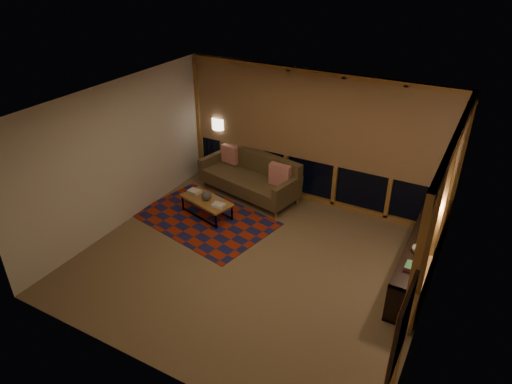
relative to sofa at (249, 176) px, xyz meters
The scene contains 21 objects.
floor 2.37m from the sofa, 59.23° to the right, with size 5.50×5.00×0.01m, color brown.
ceiling 3.25m from the sofa, 59.23° to the right, with size 5.50×5.00×0.01m, color white.
walls 2.50m from the sofa, 59.23° to the right, with size 5.51×5.01×2.70m.
window_wall_back 1.56m from the sofa, 19.86° to the left, with size 5.30×0.16×2.60m, color #996336, non-canonical shape.
window_wall_right 4.22m from the sofa, 19.89° to the right, with size 0.16×3.70×2.60m, color #996336, non-canonical shape.
wall_art 5.57m from the sofa, 44.63° to the right, with size 0.06×0.74×0.94m, color red, non-canonical shape.
wall_sconce 4.26m from the sofa, 22.13° to the right, with size 0.12×0.18×0.22m, color white, non-canonical shape.
sofa is the anchor object (origin of this frame).
pillow_left 0.77m from the sofa, 153.20° to the left, with size 0.39×0.13×0.39m, color red, non-canonical shape.
pillow_right 0.77m from the sofa, ahead, with size 0.45×0.15×0.45m, color red, non-canonical shape.
area_rug 1.36m from the sofa, 101.50° to the right, with size 2.56×1.70×0.01m, color maroon.
coffee_table 1.19m from the sofa, 105.34° to the right, with size 1.08×0.49×0.36m, color #996336, non-canonical shape.
book_stack_a 1.22m from the sofa, 122.95° to the right, with size 0.26×0.21×0.08m, color silver, non-canonical shape.
book_stack_b 1.22m from the sofa, 88.18° to the right, with size 0.22×0.17×0.04m, color silver, non-canonical shape.
ceramic_pot 1.16m from the sofa, 104.73° to the right, with size 0.18×0.18×0.18m, color black.
floor_lamp 1.37m from the sofa, 163.72° to the left, with size 0.48×0.31×1.43m, color black, non-canonical shape.
bookshelf 3.82m from the sofa, 15.20° to the right, with size 0.40×2.58×0.64m, color black, non-canonical shape.
basket 3.68m from the sofa, ahead, with size 0.25×0.25×0.19m, color brown.
teal_bowl 3.76m from the sofa, 10.62° to the right, with size 0.17×0.17×0.17m, color #226A5C.
vase 3.92m from the sofa, 19.80° to the right, with size 0.19×0.19×0.20m, color tan.
shelf_book_stack 4.09m from the sofa, 25.67° to the right, with size 0.18×0.25×0.07m, color silver, non-canonical shape.
Camera 1 is at (3.03, -5.37, 4.77)m, focal length 32.00 mm.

